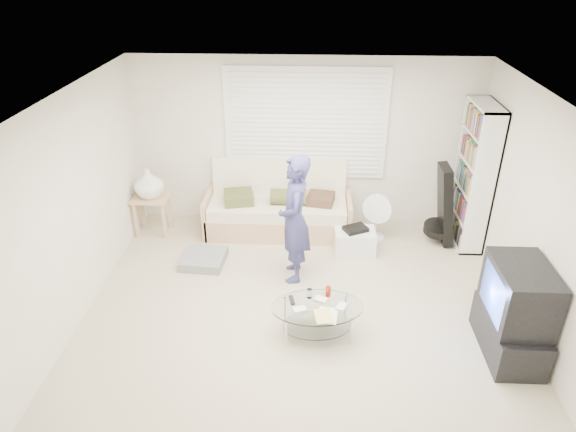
# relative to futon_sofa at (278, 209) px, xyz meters

# --- Properties ---
(ground) EXTENTS (5.00, 5.00, 0.00)m
(ground) POSITION_rel_futon_sofa_xyz_m (0.38, -1.87, -0.34)
(ground) COLOR tan
(ground) RESTS_ON ground
(room_shell) EXTENTS (5.02, 4.52, 2.51)m
(room_shell) POSITION_rel_futon_sofa_xyz_m (0.38, -1.40, 1.29)
(room_shell) COLOR beige
(room_shell) RESTS_ON ground
(window_blinds) EXTENTS (2.32, 0.08, 1.62)m
(window_blinds) POSITION_rel_futon_sofa_xyz_m (0.38, 0.33, 1.21)
(window_blinds) COLOR silver
(window_blinds) RESTS_ON ground
(futon_sofa) EXTENTS (2.13, 0.86, 1.04)m
(futon_sofa) POSITION_rel_futon_sofa_xyz_m (0.00, 0.00, 0.00)
(futon_sofa) COLOR tan
(futon_sofa) RESTS_ON ground
(grey_floor_pillow) EXTENTS (0.59, 0.59, 0.13)m
(grey_floor_pillow) POSITION_rel_futon_sofa_xyz_m (-0.95, -0.98, -0.28)
(grey_floor_pillow) COLOR slate
(grey_floor_pillow) RESTS_ON ground
(side_table) EXTENTS (0.52, 0.42, 1.03)m
(side_table) POSITION_rel_futon_sofa_xyz_m (-1.84, -0.18, 0.42)
(side_table) COLOR tan
(side_table) RESTS_ON ground
(bookshelf) EXTENTS (0.32, 0.85, 2.02)m
(bookshelf) POSITION_rel_futon_sofa_xyz_m (2.70, -0.18, 0.67)
(bookshelf) COLOR white
(bookshelf) RESTS_ON ground
(guitar_case) EXTENTS (0.42, 0.43, 1.16)m
(guitar_case) POSITION_rel_futon_sofa_xyz_m (2.35, -0.26, 0.17)
(guitar_case) COLOR black
(guitar_case) RESTS_ON ground
(floor_fan) EXTENTS (0.44, 0.30, 0.72)m
(floor_fan) POSITION_rel_futon_sofa_xyz_m (1.42, -0.20, 0.08)
(floor_fan) COLOR white
(floor_fan) RESTS_ON ground
(storage_bin) EXTENTS (0.57, 0.41, 0.39)m
(storage_bin) POSITION_rel_futon_sofa_xyz_m (1.10, -0.58, -0.17)
(storage_bin) COLOR white
(storage_bin) RESTS_ON ground
(tv_unit) EXTENTS (0.54, 0.96, 1.04)m
(tv_unit) POSITION_rel_futon_sofa_xyz_m (2.58, -2.49, 0.17)
(tv_unit) COLOR black
(tv_unit) RESTS_ON ground
(coffee_table) EXTENTS (1.05, 0.73, 0.49)m
(coffee_table) POSITION_rel_futon_sofa_xyz_m (0.58, -2.32, -0.04)
(coffee_table) COLOR silver
(coffee_table) RESTS_ON ground
(standing_person) EXTENTS (0.44, 0.63, 1.66)m
(standing_person) POSITION_rel_futon_sofa_xyz_m (0.28, -1.22, 0.49)
(standing_person) COLOR navy
(standing_person) RESTS_ON ground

